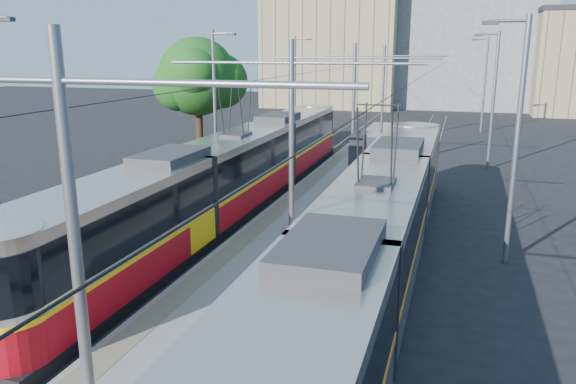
% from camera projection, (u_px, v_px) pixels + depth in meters
% --- Properties ---
extents(ground, '(160.00, 160.00, 0.00)m').
position_uv_depth(ground, '(197.00, 345.00, 13.59)').
color(ground, black).
rests_on(ground, ground).
extents(platform, '(4.00, 50.00, 0.30)m').
position_uv_depth(platform, '(341.00, 184.00, 29.30)').
color(platform, gray).
rests_on(platform, ground).
extents(tactile_strip_left, '(0.70, 50.00, 0.01)m').
position_uv_depth(tactile_strip_left, '(314.00, 179.00, 29.68)').
color(tactile_strip_left, gray).
rests_on(tactile_strip_left, platform).
extents(tactile_strip_right, '(0.70, 50.00, 0.01)m').
position_uv_depth(tactile_strip_right, '(369.00, 183.00, 28.85)').
color(tactile_strip_right, gray).
rests_on(tactile_strip_right, platform).
extents(rails, '(8.71, 70.00, 0.03)m').
position_uv_depth(rails, '(341.00, 186.00, 29.34)').
color(rails, gray).
rests_on(rails, ground).
extents(tram_left, '(2.43, 29.65, 5.50)m').
position_uv_depth(tram_left, '(237.00, 171.00, 24.91)').
color(tram_left, black).
rests_on(tram_left, ground).
extents(tram_right, '(2.43, 28.57, 5.50)m').
position_uv_depth(tram_right, '(374.00, 234.00, 15.97)').
color(tram_right, black).
rests_on(tram_right, ground).
extents(catenary, '(9.20, 70.00, 7.00)m').
position_uv_depth(catenary, '(330.00, 104.00, 25.59)').
color(catenary, slate).
rests_on(catenary, platform).
extents(street_lamps, '(15.18, 38.22, 8.00)m').
position_uv_depth(street_lamps, '(357.00, 100.00, 32.02)').
color(street_lamps, slate).
rests_on(street_lamps, ground).
extents(shelter, '(0.74, 1.18, 2.59)m').
position_uv_depth(shelter, '(357.00, 160.00, 27.81)').
color(shelter, black).
rests_on(shelter, platform).
extents(tree, '(5.32, 4.92, 7.73)m').
position_uv_depth(tree, '(204.00, 78.00, 34.92)').
color(tree, '#382314').
rests_on(tree, ground).
extents(building_left, '(16.32, 12.24, 14.80)m').
position_uv_depth(building_left, '(334.00, 46.00, 70.20)').
color(building_left, gray).
rests_on(building_left, ground).
extents(building_centre, '(18.36, 14.28, 15.23)m').
position_uv_depth(building_centre, '(468.00, 44.00, 69.31)').
color(building_centre, gray).
rests_on(building_centre, ground).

